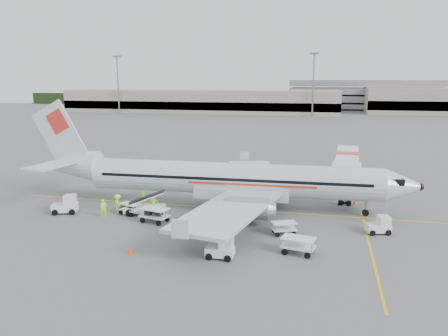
{
  "coord_description": "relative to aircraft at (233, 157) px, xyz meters",
  "views": [
    {
      "loc": [
        10.28,
        -41.57,
        12.81
      ],
      "look_at": [
        0.0,
        2.0,
        3.8
      ],
      "focal_mm": 35.0,
      "sensor_mm": 36.0,
      "label": 1
    }
  ],
  "objects": [
    {
      "name": "tug_mid",
      "position": [
        1.76,
        -12.55,
        -4.5
      ],
      "size": [
        2.05,
        1.18,
        1.58
      ],
      "primitive_type": null,
      "rotation": [
        0.0,
        0.0,
        0.0
      ],
      "color": "silver",
      "rests_on": "ground"
    },
    {
      "name": "cart_loaded_a",
      "position": [
        -6.05,
        -5.93,
        -4.62
      ],
      "size": [
        2.86,
        2.09,
        1.34
      ],
      "primitive_type": null,
      "rotation": [
        0.0,
        0.0,
        -0.24
      ],
      "color": "silver",
      "rests_on": "ground"
    },
    {
      "name": "cone_port",
      "position": [
        3.98,
        14.37,
        -4.96
      ],
      "size": [
        0.4,
        0.4,
        0.66
      ],
      "primitive_type": "cone",
      "color": "#F8520E",
      "rests_on": "ground"
    },
    {
      "name": "jet_bridge",
      "position": [
        11.46,
        10.11,
        -3.01
      ],
      "size": [
        4.14,
        17.5,
        4.56
      ],
      "primitive_type": null,
      "rotation": [
        0.0,
        0.0,
        -0.05
      ],
      "color": "silver",
      "rests_on": "ground"
    },
    {
      "name": "belt_loader",
      "position": [
        -8.01,
        -3.65,
        -3.87
      ],
      "size": [
        5.61,
        3.5,
        2.85
      ],
      "primitive_type": null,
      "rotation": [
        0.0,
        0.0,
        0.31
      ],
      "color": "silver",
      "rests_on": "ground"
    },
    {
      "name": "stripe_cross",
      "position": [
        12.68,
        -8.22,
        -5.29
      ],
      "size": [
        0.2,
        20.0,
        0.01
      ],
      "primitive_type": "cube",
      "color": "yellow",
      "rests_on": "ground"
    },
    {
      "name": "terminal_west",
      "position": [
        -41.32,
        129.78,
        -0.79
      ],
      "size": [
        110.0,
        22.0,
        9.0
      ],
      "primitive_type": null,
      "color": "gray",
      "rests_on": "ground"
    },
    {
      "name": "cone_nose",
      "position": [
        12.24,
        4.53,
        -4.98
      ],
      "size": [
        0.38,
        0.38,
        0.62
      ],
      "primitive_type": "cone",
      "color": "#F8520E",
      "rests_on": "ground"
    },
    {
      "name": "mast_center",
      "position": [
        3.68,
        117.78,
        5.71
      ],
      "size": [
        3.2,
        1.2,
        22.0
      ],
      "primitive_type": null,
      "color": "slate",
      "rests_on": "ground"
    },
    {
      "name": "crew_a",
      "position": [
        -11.44,
        -5.47,
        -4.43
      ],
      "size": [
        0.75,
        0.72,
        1.72
      ],
      "primitive_type": "imported",
      "rotation": [
        0.0,
        0.0,
        0.7
      ],
      "color": "#9DFC25",
      "rests_on": "ground"
    },
    {
      "name": "mast_west",
      "position": [
        -71.32,
        117.78,
        5.71
      ],
      "size": [
        3.2,
        1.2,
        22.0
      ],
      "primitive_type": null,
      "color": "slate",
      "rests_on": "ground"
    },
    {
      "name": "parking_garage",
      "position": [
        23.68,
        159.78,
        1.71
      ],
      "size": [
        62.0,
        24.0,
        14.0
      ],
      "primitive_type": null,
      "color": "slate",
      "rests_on": "ground"
    },
    {
      "name": "tug_fore",
      "position": [
        13.59,
        -4.38,
        -4.52
      ],
      "size": [
        2.25,
        1.68,
        1.55
      ],
      "primitive_type": null,
      "rotation": [
        0.0,
        0.0,
        0.3
      ],
      "color": "silver",
      "rests_on": "ground"
    },
    {
      "name": "aircraft",
      "position": [
        0.0,
        0.0,
        0.0
      ],
      "size": [
        39.42,
        31.41,
        10.58
      ],
      "primitive_type": null,
      "rotation": [
        0.0,
        0.0,
        0.04
      ],
      "color": "silver",
      "rests_on": "ground"
    },
    {
      "name": "cone_stbd",
      "position": [
        -5.0,
        -13.36,
        -4.95
      ],
      "size": [
        0.42,
        0.42,
        0.68
      ],
      "primitive_type": "cone",
      "color": "#F8520E",
      "rests_on": "ground"
    },
    {
      "name": "stripe_lead",
      "position": [
        -1.32,
        -0.22,
        -5.29
      ],
      "size": [
        44.0,
        0.2,
        0.01
      ],
      "primitive_type": "cube",
      "color": "yellow",
      "rests_on": "ground"
    },
    {
      "name": "treeline",
      "position": [
        -1.32,
        174.78,
        -2.29
      ],
      "size": [
        300.0,
        3.0,
        6.0
      ],
      "primitive_type": null,
      "color": "black",
      "rests_on": "ground"
    },
    {
      "name": "tug_aft",
      "position": [
        -15.67,
        -5.36,
        -4.38
      ],
      "size": [
        2.67,
        2.07,
        1.82
      ],
      "primitive_type": null,
      "rotation": [
        0.0,
        0.0,
        0.35
      ],
      "color": "silver",
      "rests_on": "ground"
    },
    {
      "name": "cart_empty_a",
      "position": [
        5.84,
        -6.43,
        -4.76
      ],
      "size": [
        2.35,
        1.9,
        1.07
      ],
      "primitive_type": null,
      "rotation": [
        0.0,
        0.0,
        0.4
      ],
      "color": "silver",
      "rests_on": "ground"
    },
    {
      "name": "cart_empty_b",
      "position": [
        7.28,
        -10.43,
        -4.65
      ],
      "size": [
        2.69,
        1.89,
        1.28
      ],
      "primitive_type": null,
      "rotation": [
        0.0,
        0.0,
        -0.19
      ],
      "color": "silver",
      "rests_on": "ground"
    },
    {
      "name": "crew_c",
      "position": [
        -10.65,
        -4.09,
        -4.35
      ],
      "size": [
        1.35,
        1.36,
        1.89
      ],
      "primitive_type": "imported",
      "rotation": [
        0.0,
        0.0,
        2.33
      ],
      "color": "#9DFC25",
      "rests_on": "ground"
    },
    {
      "name": "crew_b",
      "position": [
        -8.97,
        -1.72,
        -4.47
      ],
      "size": [
        0.99,
        1.0,
        1.63
      ],
      "primitive_type": "imported",
      "rotation": [
        0.0,
        0.0,
        -0.82
      ],
      "color": "#9DFC25",
      "rests_on": "ground"
    },
    {
      "name": "ground",
      "position": [
        -1.32,
        -0.22,
        -5.29
      ],
      "size": [
        360.0,
        360.0,
        0.0
      ],
      "primitive_type": "plane",
      "color": "#56595B"
    },
    {
      "name": "crew_d",
      "position": [
        -7.45,
        -2.77,
        -4.44
      ],
      "size": [
        1.07,
        0.62,
        1.71
      ],
      "primitive_type": "imported",
      "rotation": [
        0.0,
        0.0,
        3.36
      ],
      "color": "#9DFC25",
      "rests_on": "ground"
    },
    {
      "name": "cart_loaded_b",
      "position": [
        -9.33,
        -4.18,
        -4.75
      ],
      "size": [
        2.38,
        1.86,
        1.09
      ],
      "primitive_type": null,
      "rotation": [
        0.0,
        0.0,
        -0.33
      ],
      "color": "silver",
      "rests_on": "ground"
    }
  ]
}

